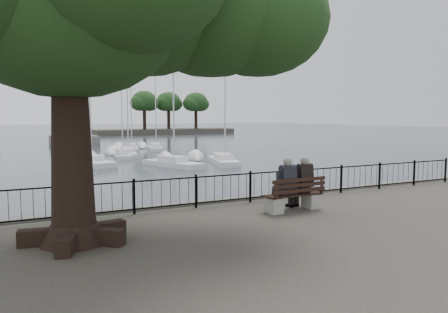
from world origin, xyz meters
TOP-DOWN VIEW (x-y plane):
  - harbor at (0.00, 3.00)m, footprint 260.00×260.00m
  - railing at (0.00, 2.50)m, footprint 22.06×0.06m
  - bench at (1.52, 0.73)m, footprint 2.03×0.69m
  - person_left at (1.22, 0.83)m, footprint 0.50×0.84m
  - person_right at (1.88, 0.86)m, footprint 0.50×0.84m
  - lion_monument at (2.00, 49.94)m, footprint 5.70×5.70m
  - sailboat_b at (-0.23, 25.36)m, footprint 2.98×6.19m
  - sailboat_c at (5.25, 21.54)m, footprint 3.41×5.90m
  - sailboat_d at (9.67, 21.61)m, footprint 3.11×6.06m
  - sailboat_f at (3.57, 30.64)m, footprint 1.93×4.94m
  - sailboat_g at (9.23, 37.94)m, footprint 2.55×5.22m
  - sailboat_i at (6.53, 38.38)m, footprint 2.49×5.14m
  - sailboat_j at (4.48, 32.13)m, footprint 2.47×5.65m
  - far_shore at (25.54, 79.46)m, footprint 30.00×8.60m

SIDE VIEW (x-z plane):
  - sailboat_g at x=9.23m, z-range -5.50..4.10m
  - sailboat_c at x=5.25m, z-range -5.84..4.44m
  - sailboat_d at x=9.67m, z-range -6.27..4.91m
  - sailboat_i at x=6.53m, z-range -5.84..4.47m
  - sailboat_b at x=-0.23m, z-range -6.67..5.34m
  - sailboat_f at x=3.57m, z-range -6.06..4.73m
  - sailboat_j at x=4.48m, z-range -6.46..5.13m
  - harbor at x=0.00m, z-range -1.10..0.10m
  - bench at x=1.52m, z-range -0.16..0.90m
  - railing at x=0.00m, z-range 0.06..1.06m
  - person_left at x=1.22m, z-range -0.07..1.61m
  - person_right at x=1.88m, z-range -0.07..1.61m
  - lion_monument at x=2.00m, z-range -3.13..5.35m
  - far_shore at x=25.54m, z-range -1.59..7.59m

